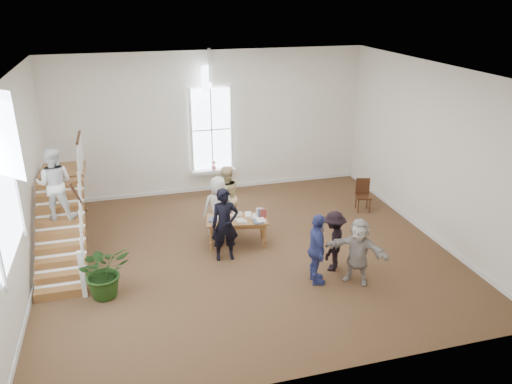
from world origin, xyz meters
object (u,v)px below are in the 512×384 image
object	(u,v)px
police_officer	(225,225)
woman_cluster_c	(358,251)
library_table	(237,222)
elderly_woman	(219,207)
floor_plant	(104,271)
woman_cluster_b	(333,241)
side_chair	(363,193)
person_yellow	(226,197)
woman_cluster_a	(317,249)

from	to	relation	value
police_officer	woman_cluster_c	size ratio (longest dim) A/B	1.18
library_table	woman_cluster_c	xyz separation A→B (m)	(2.19, -2.45, 0.13)
elderly_woman	floor_plant	distance (m)	3.63
woman_cluster_b	side_chair	world-z (taller)	woman_cluster_b
floor_plant	library_table	bearing A→B (deg)	25.14
library_table	side_chair	distance (m)	4.31
person_yellow	floor_plant	distance (m)	4.18
floor_plant	side_chair	world-z (taller)	floor_plant
person_yellow	woman_cluster_b	world-z (taller)	person_yellow
library_table	woman_cluster_c	distance (m)	3.29
elderly_woman	side_chair	bearing A→B (deg)	-172.20
person_yellow	woman_cluster_b	bearing A→B (deg)	114.71
library_table	side_chair	world-z (taller)	side_chair
elderly_woman	woman_cluster_c	distance (m)	3.97
police_officer	side_chair	distance (m)	4.95
elderly_woman	floor_plant	size ratio (longest dim) A/B	1.38
person_yellow	woman_cluster_a	distance (m)	3.61
woman_cluster_b	woman_cluster_c	size ratio (longest dim) A/B	0.95
police_officer	woman_cluster_b	distance (m)	2.61
library_table	woman_cluster_b	distance (m)	2.61
elderly_woman	woman_cluster_a	bearing A→B (deg)	120.52
police_officer	woman_cluster_b	bearing A→B (deg)	-23.36
elderly_woman	person_yellow	world-z (taller)	person_yellow
police_officer	woman_cluster_a	size ratio (longest dim) A/B	1.09
floor_plant	side_chair	bearing A→B (deg)	19.98
woman_cluster_c	person_yellow	bearing A→B (deg)	164.23
person_yellow	woman_cluster_c	world-z (taller)	person_yellow
elderly_woman	woman_cluster_a	size ratio (longest dim) A/B	1.00
library_table	police_officer	world-z (taller)	police_officer
person_yellow	floor_plant	bearing A→B (deg)	30.33
police_officer	woman_cluster_a	bearing A→B (deg)	-39.81
woman_cluster_b	floor_plant	distance (m)	5.17
woman_cluster_b	floor_plant	xyz separation A→B (m)	(-5.16, 0.27, -0.13)
elderly_woman	person_yellow	size ratio (longest dim) A/B	0.94
woman_cluster_a	woman_cluster_c	xyz separation A→B (m)	(0.90, -0.20, -0.06)
woman_cluster_c	library_table	bearing A→B (deg)	173.78
side_chair	library_table	bearing A→B (deg)	-150.36
woman_cluster_a	woman_cluster_b	size ratio (longest dim) A/B	1.14
police_officer	woman_cluster_c	bearing A→B (deg)	-31.45
library_table	elderly_woman	world-z (taller)	elderly_woman
library_table	floor_plant	distance (m)	3.62
woman_cluster_b	person_yellow	bearing A→B (deg)	-108.86
library_table	woman_cluster_b	bearing A→B (deg)	-33.87
elderly_woman	side_chair	distance (m)	4.54
elderly_woman	woman_cluster_c	bearing A→B (deg)	130.41
woman_cluster_b	woman_cluster_a	bearing A→B (deg)	-15.66
library_table	police_officer	distance (m)	0.83
person_yellow	side_chair	size ratio (longest dim) A/B	1.85
elderly_woman	woman_cluster_b	xyz separation A→B (m)	(2.24, -2.41, -0.10)
floor_plant	woman_cluster_a	bearing A→B (deg)	-8.93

